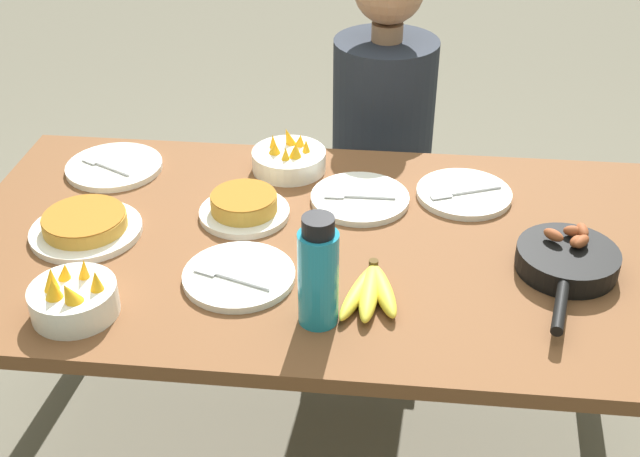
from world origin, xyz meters
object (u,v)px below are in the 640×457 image
skillet (567,260)px  empty_plate_far_right (114,167)px  empty_plate_far_left (239,276)px  person_figure (381,173)px  fruit_bowl_citrus (73,298)px  water_bottle (318,274)px  fruit_bowl_mango (289,159)px  frittata_plate_center (244,207)px  frittata_plate_side (85,226)px  empty_plate_near_front (464,194)px  empty_plate_mid_edge (360,198)px  banana_bunch (371,291)px

skillet → empty_plate_far_right: (-1.10, 0.34, -0.02)m
empty_plate_far_left → person_figure: person_figure is taller
fruit_bowl_citrus → water_bottle: (0.48, 0.03, 0.07)m
skillet → fruit_bowl_mango: size_ratio=1.90×
skillet → frittata_plate_center: bearing=-88.7°
skillet → water_bottle: bearing=-54.0°
empty_plate_far_left → water_bottle: 0.24m
fruit_bowl_citrus → frittata_plate_side: bearing=105.7°
empty_plate_near_front → water_bottle: size_ratio=0.98×
fruit_bowl_mango → fruit_bowl_citrus: size_ratio=1.11×
frittata_plate_side → frittata_plate_center: bearing=18.3°
empty_plate_far_left → water_bottle: bearing=-32.5°
empty_plate_near_front → water_bottle: 0.60m
skillet → frittata_plate_center: 0.73m
skillet → empty_plate_near_front: skillet is taller
empty_plate_mid_edge → fruit_bowl_mango: bearing=143.6°
empty_plate_far_left → empty_plate_mid_edge: size_ratio=0.99×
empty_plate_mid_edge → fruit_bowl_citrus: (-0.53, -0.49, 0.03)m
skillet → fruit_bowl_citrus: fruit_bowl_citrus is taller
fruit_bowl_mango → person_figure: (0.23, 0.40, -0.25)m
frittata_plate_center → frittata_plate_side: (-0.34, -0.11, -0.00)m
empty_plate_far_right → fruit_bowl_mango: size_ratio=1.29×
empty_plate_far_left → fruit_bowl_citrus: bearing=-154.3°
empty_plate_mid_edge → fruit_bowl_mango: (-0.19, 0.14, 0.02)m
fruit_bowl_mango → empty_plate_far_left: bearing=-94.7°
empty_plate_near_front → empty_plate_far_right: same height
water_bottle → fruit_bowl_mango: bearing=103.1°
empty_plate_far_left → skillet: bearing=8.3°
banana_bunch → frittata_plate_center: size_ratio=0.93×
frittata_plate_side → empty_plate_far_left: bearing=-19.6°
skillet → empty_plate_near_front: (-0.20, 0.29, -0.02)m
fruit_bowl_mango → water_bottle: (0.14, -0.60, 0.08)m
frittata_plate_side → empty_plate_far_right: bearing=96.3°
skillet → fruit_bowl_mango: (-0.65, 0.38, 0.00)m
empty_plate_far_left → empty_plate_mid_edge: same height
banana_bunch → skillet: bearing=18.3°
water_bottle → person_figure: bearing=84.8°
empty_plate_far_right → fruit_bowl_citrus: fruit_bowl_citrus is taller
empty_plate_mid_edge → banana_bunch: bearing=-83.2°
empty_plate_far_right → empty_plate_far_left: bearing=-46.6°
banana_bunch → empty_plate_far_left: (-0.28, 0.04, -0.01)m
frittata_plate_side → empty_plate_near_front: bearing=16.5°
banana_bunch → empty_plate_far_right: bearing=145.7°
empty_plate_mid_edge → water_bottle: 0.47m
frittata_plate_side → fruit_bowl_mango: fruit_bowl_mango is taller
banana_bunch → frittata_plate_side: bearing=165.5°
empty_plate_mid_edge → water_bottle: bearing=-96.6°
empty_plate_far_right → fruit_bowl_mango: (0.45, 0.05, 0.02)m
fruit_bowl_citrus → person_figure: (0.57, 1.02, -0.26)m
fruit_bowl_mango → person_figure: bearing=59.8°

